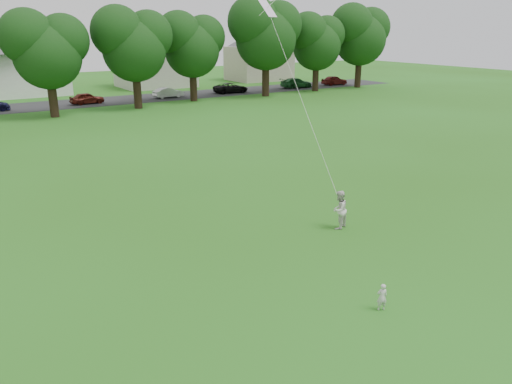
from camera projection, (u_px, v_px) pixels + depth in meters
ground at (298, 278)px, 15.44m from camera, size 160.00×160.00×0.00m
street at (41, 106)px, 49.09m from camera, size 90.00×7.00×0.01m
toddler at (382, 297)px, 13.58m from camera, size 0.34×0.29×0.80m
older_boy at (339, 210)px, 19.04m from camera, size 0.89×0.80×1.51m
kite at (302, 100)px, 19.97m from camera, size 1.10×3.11×8.82m
tree_row at (78, 37)px, 44.43m from camera, size 82.37×9.01×10.95m
parked_cars at (102, 97)px, 51.05m from camera, size 71.08×2.31×1.24m
house_row at (8, 52)px, 55.06m from camera, size 76.03×13.65×10.06m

